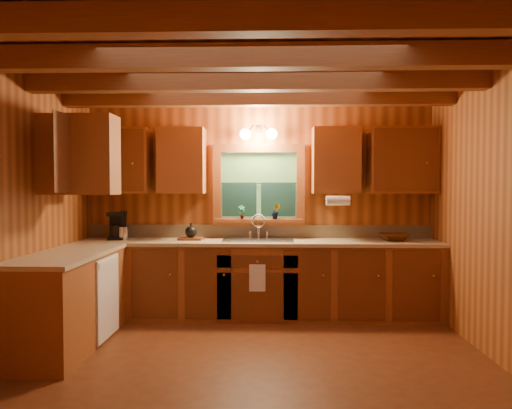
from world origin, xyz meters
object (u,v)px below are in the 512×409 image
object	(u,v)px
coffee_maker	(117,226)
wicker_basket	(394,237)
sink	(258,244)
cutting_board	(191,239)

from	to	relation	value
coffee_maker	wicker_basket	xyz separation A→B (m)	(3.29, -0.05, -0.12)
coffee_maker	wicker_basket	world-z (taller)	coffee_maker
wicker_basket	coffee_maker	bearing A→B (deg)	179.08
coffee_maker	sink	bearing A→B (deg)	-14.88
sink	wicker_basket	size ratio (longest dim) A/B	2.40
coffee_maker	wicker_basket	distance (m)	3.30
coffee_maker	wicker_basket	size ratio (longest dim) A/B	0.95
cutting_board	coffee_maker	bearing A→B (deg)	-178.70
sink	cutting_board	size ratio (longest dim) A/B	2.88
sink	wicker_basket	distance (m)	1.59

